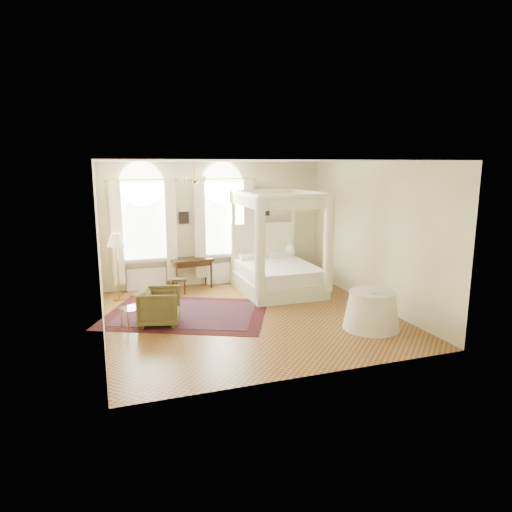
# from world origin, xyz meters

# --- Properties ---
(ground) EXTENTS (6.00, 6.00, 0.00)m
(ground) POSITION_xyz_m (0.00, 0.00, 0.00)
(ground) COLOR olive
(ground) RESTS_ON ground
(room_walls) EXTENTS (6.00, 6.00, 6.00)m
(room_walls) POSITION_xyz_m (0.00, 0.00, 1.98)
(room_walls) COLOR #FDF4C0
(room_walls) RESTS_ON ground
(window_left) EXTENTS (1.62, 0.27, 3.29)m
(window_left) POSITION_xyz_m (-1.90, 2.87, 1.49)
(window_left) COLOR white
(window_left) RESTS_ON room_walls
(window_right) EXTENTS (1.62, 0.27, 3.29)m
(window_right) POSITION_xyz_m (0.20, 2.87, 1.49)
(window_right) COLOR white
(window_right) RESTS_ON room_walls
(chandelier) EXTENTS (0.51, 0.45, 0.50)m
(chandelier) POSITION_xyz_m (-0.90, 1.20, 2.91)
(chandelier) COLOR #B2943B
(chandelier) RESTS_ON room_walls
(wall_pictures) EXTENTS (2.54, 0.03, 0.39)m
(wall_pictures) POSITION_xyz_m (0.09, 2.97, 1.89)
(wall_pictures) COLOR black
(wall_pictures) RESTS_ON room_walls
(canopy_bed) EXTENTS (1.98, 2.40, 2.57)m
(canopy_bed) POSITION_xyz_m (1.30, 1.64, 0.58)
(canopy_bed) COLOR beige
(canopy_bed) RESTS_ON ground
(nightstand) EXTENTS (0.46, 0.43, 0.58)m
(nightstand) POSITION_xyz_m (2.16, 2.70, 0.29)
(nightstand) COLOR #351B0E
(nightstand) RESTS_ON ground
(nightstand_lamp) EXTENTS (0.29, 0.29, 0.43)m
(nightstand_lamp) POSITION_xyz_m (2.08, 2.66, 0.86)
(nightstand_lamp) COLOR #B2943B
(nightstand_lamp) RESTS_ON nightstand
(writing_desk) EXTENTS (1.12, 0.67, 0.80)m
(writing_desk) POSITION_xyz_m (-0.73, 2.70, 0.68)
(writing_desk) COLOR #351B0E
(writing_desk) RESTS_ON ground
(laptop) EXTENTS (0.37, 0.26, 0.03)m
(laptop) POSITION_xyz_m (-0.58, 2.62, 0.81)
(laptop) COLOR black
(laptop) RESTS_ON writing_desk
(stool) EXTENTS (0.40, 0.40, 0.41)m
(stool) POSITION_xyz_m (-1.14, 2.29, 0.34)
(stool) COLOR #45391D
(stool) RESTS_ON ground
(armchair) EXTENTS (0.99, 0.97, 0.75)m
(armchair) POSITION_xyz_m (-1.91, 0.15, 0.37)
(armchair) COLOR #49411F
(armchair) RESTS_ON ground
(coffee_table) EXTENTS (0.72, 0.60, 0.42)m
(coffee_table) POSITION_xyz_m (-2.36, 0.13, 0.38)
(coffee_table) COLOR silver
(coffee_table) RESTS_ON ground
(floor_lamp) EXTENTS (0.42, 0.42, 1.63)m
(floor_lamp) POSITION_xyz_m (-2.62, 2.22, 1.39)
(floor_lamp) COLOR #B2943B
(floor_lamp) RESTS_ON ground
(oriental_rug) EXTENTS (4.16, 3.69, 0.01)m
(oriental_rug) POSITION_xyz_m (-1.27, 0.61, 0.01)
(oriental_rug) COLOR #400F12
(oriental_rug) RESTS_ON ground
(side_table) EXTENTS (1.12, 1.12, 0.76)m
(side_table) POSITION_xyz_m (2.07, -1.48, 0.38)
(side_table) COLOR silver
(side_table) RESTS_ON ground
(book) EXTENTS (0.20, 0.26, 0.02)m
(book) POSITION_xyz_m (1.91, -1.55, 0.78)
(book) COLOR black
(book) RESTS_ON side_table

